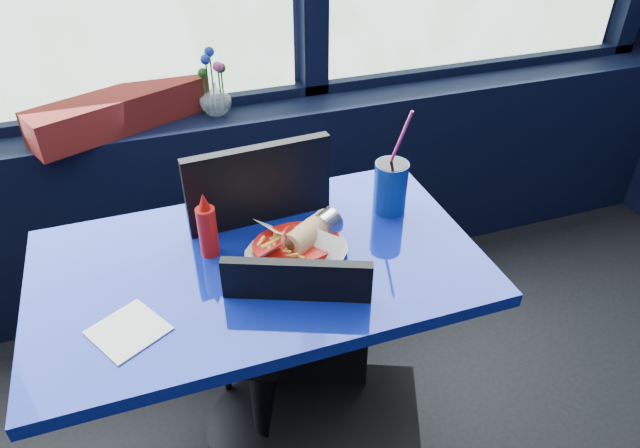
% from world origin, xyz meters
% --- Properties ---
extents(window_sill, '(5.00, 0.26, 0.80)m').
position_xyz_m(window_sill, '(0.00, 2.87, 0.40)').
color(window_sill, black).
rests_on(window_sill, ground).
extents(near_table, '(1.20, 0.70, 0.75)m').
position_xyz_m(near_table, '(0.30, 2.00, 0.57)').
color(near_table, black).
rests_on(near_table, ground).
extents(chair_near_front, '(0.51, 0.51, 0.86)m').
position_xyz_m(chair_near_front, '(0.40, 1.73, 0.50)').
color(chair_near_front, black).
rests_on(chair_near_front, ground).
extents(chair_near_back, '(0.48, 0.48, 0.99)m').
position_xyz_m(chair_near_back, '(0.37, 2.31, 0.57)').
color(chair_near_back, black).
rests_on(chair_near_back, ground).
extents(planter_box, '(0.66, 0.41, 0.13)m').
position_xyz_m(planter_box, '(0.01, 2.86, 0.87)').
color(planter_box, maroon).
rests_on(planter_box, window_sill).
extents(flower_vase, '(0.15, 0.15, 0.25)m').
position_xyz_m(flower_vase, '(0.36, 2.87, 0.88)').
color(flower_vase, silver).
rests_on(flower_vase, window_sill).
extents(food_basket, '(0.28, 0.27, 0.09)m').
position_xyz_m(food_basket, '(0.41, 1.99, 0.78)').
color(food_basket, '#B4120C').
rests_on(food_basket, near_table).
extents(ketchup_bottle, '(0.05, 0.05, 0.19)m').
position_xyz_m(ketchup_bottle, '(0.18, 2.08, 0.84)').
color(ketchup_bottle, '#B4120C').
rests_on(ketchup_bottle, near_table).
extents(soda_cup, '(0.10, 0.10, 0.34)m').
position_xyz_m(soda_cup, '(0.74, 2.11, 0.83)').
color(soda_cup, navy).
rests_on(soda_cup, near_table).
extents(napkin, '(0.21, 0.21, 0.00)m').
position_xyz_m(napkin, '(-0.05, 1.85, 0.75)').
color(napkin, white).
rests_on(napkin, near_table).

